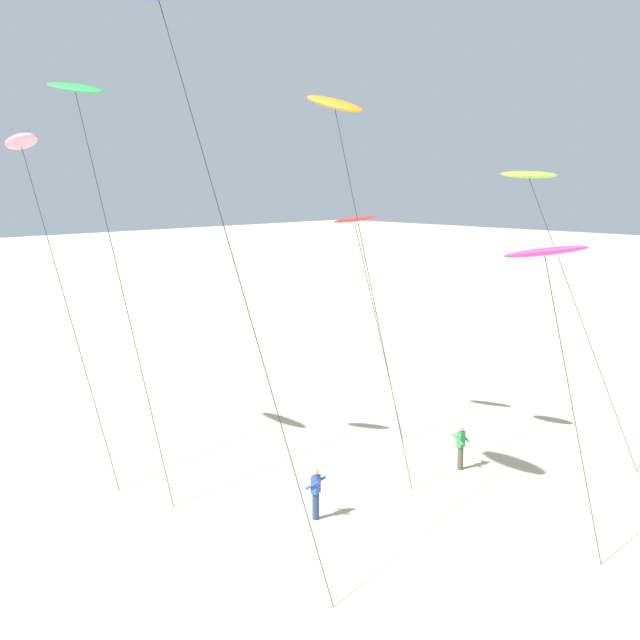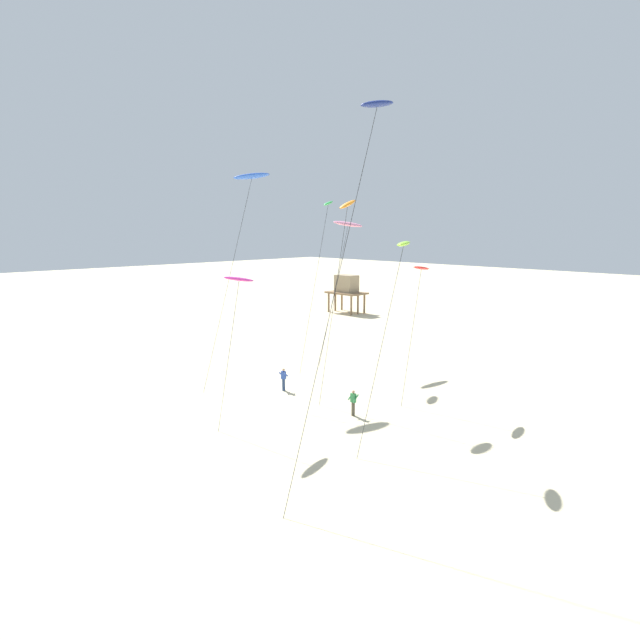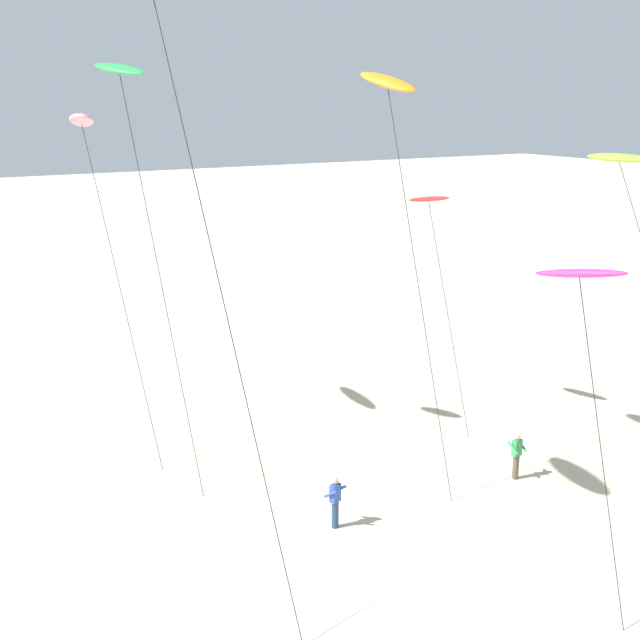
# 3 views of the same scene
# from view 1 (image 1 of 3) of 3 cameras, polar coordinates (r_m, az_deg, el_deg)

# --- Properties ---
(ground_plane) EXTENTS (260.00, 260.00, 0.00)m
(ground_plane) POSITION_cam_1_polar(r_m,az_deg,el_deg) (26.57, 7.42, -14.95)
(ground_plane) COLOR beige
(kite_green) EXTENTS (1.56, 5.08, 14.15)m
(kite_green) POSITION_cam_1_polar(r_m,az_deg,el_deg) (31.15, -15.60, 14.01)
(kite_green) COLOR green
(kite_green) RESTS_ON ground
(kite_magenta) EXTENTS (1.05, 3.32, 9.14)m
(kite_magenta) POSITION_cam_1_polar(r_m,az_deg,el_deg) (25.42, 14.47, 4.18)
(kite_magenta) COLOR #D8339E
(kite_magenta) RESTS_ON ground
(kite_red) EXTENTS (0.90, 3.55, 9.34)m
(kite_red) POSITION_cam_1_polar(r_m,az_deg,el_deg) (36.25, 2.29, 6.39)
(kite_red) COLOR red
(kite_red) RESTS_ON ground
(kite_lime) EXTENTS (1.64, 5.75, 11.14)m
(kite_lime) POSITION_cam_1_polar(r_m,az_deg,el_deg) (34.85, 13.51, 9.03)
(kite_lime) COLOR #8CD833
(kite_lime) RESTS_ON ground
(kite_orange) EXTENTS (1.34, 4.45, 13.88)m
(kite_orange) POSITION_cam_1_polar(r_m,az_deg,el_deg) (31.25, 1.01, 13.70)
(kite_orange) COLOR orange
(kite_orange) RESTS_ON ground
(kite_pink) EXTENTS (1.56, 6.06, 12.54)m
(kite_pink) POSITION_cam_1_polar(r_m,az_deg,el_deg) (33.55, -18.90, 10.87)
(kite_pink) COLOR pink
(kite_pink) RESTS_ON ground
(kite_flyer_nearest) EXTENTS (0.58, 0.55, 1.67)m
(kite_flyer_nearest) POSITION_cam_1_polar(r_m,az_deg,el_deg) (33.42, 9.16, -8.14)
(kite_flyer_nearest) COLOR #4C4738
(kite_flyer_nearest) RESTS_ON ground
(kite_flyer_middle) EXTENTS (0.67, 0.65, 1.67)m
(kite_flyer_middle) POSITION_cam_1_polar(r_m,az_deg,el_deg) (28.50, -0.28, -11.19)
(kite_flyer_middle) COLOR navy
(kite_flyer_middle) RESTS_ON ground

